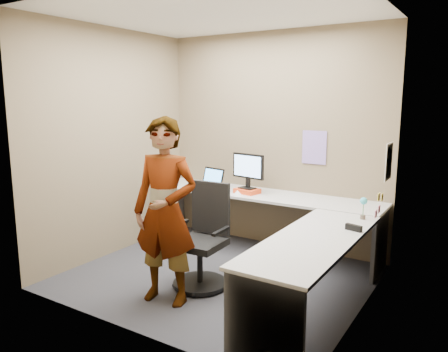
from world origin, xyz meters
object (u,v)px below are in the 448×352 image
Objects in this scene: office_chair at (203,245)px; person at (165,212)px; monitor at (248,168)px; desk at (271,221)px.

person is at bearing -104.10° from office_chair.
monitor is 0.44× the size of office_chair.
person is at bearing -79.01° from monitor.
desk is 1.25m from person.
monitor is 0.26× the size of person.
monitor is at bearing 137.87° from desk.
office_chair is (-0.45, -0.63, -0.17)m from desk.
monitor reaches higher than desk.
person reaches higher than desk.
desk is 2.90× the size of office_chair.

